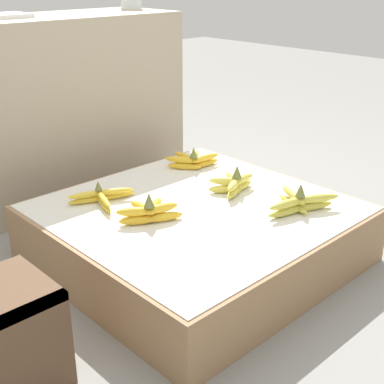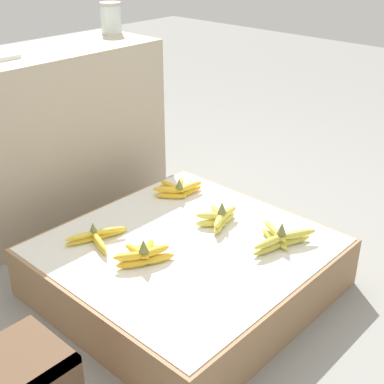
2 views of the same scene
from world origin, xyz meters
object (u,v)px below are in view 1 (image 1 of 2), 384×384
object	(u,v)px
banana_bunch_middle_midleft	(234,184)
banana_bunch_back_left	(102,197)
banana_bunch_front_midleft	(299,202)
banana_bunch_middle_left	(149,212)
banana_bunch_back_midleft	(192,160)

from	to	relation	value
banana_bunch_middle_midleft	banana_bunch_back_left	xyz separation A→B (m)	(-0.43, 0.26, -0.01)
banana_bunch_back_left	banana_bunch_front_midleft	bearing A→B (deg)	-48.99
banana_bunch_front_midleft	banana_bunch_middle_left	world-z (taller)	banana_bunch_middle_left
banana_bunch_back_left	banana_bunch_back_midleft	distance (m)	0.51
banana_bunch_front_midleft	banana_bunch_back_left	xyz separation A→B (m)	(-0.47, 0.54, -0.01)
banana_bunch_middle_left	banana_bunch_middle_midleft	distance (m)	0.40
banana_bunch_middle_midleft	banana_bunch_back_left	size ratio (longest dim) A/B	0.79
banana_bunch_front_midleft	banana_bunch_back_left	bearing A→B (deg)	131.01
banana_bunch_back_left	banana_bunch_middle_midleft	bearing A→B (deg)	-31.25
banana_bunch_front_midleft	banana_bunch_middle_left	size ratio (longest dim) A/B	1.30
banana_bunch_middle_midleft	banana_bunch_back_midleft	world-z (taller)	banana_bunch_middle_midleft
banana_bunch_front_midleft	banana_bunch_middle_left	distance (m)	0.54
banana_bunch_middle_left	banana_bunch_back_midleft	bearing A→B (deg)	30.91
banana_bunch_middle_left	banana_bunch_back_left	bearing A→B (deg)	97.77
banana_bunch_middle_left	banana_bunch_back_midleft	world-z (taller)	banana_bunch_middle_left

